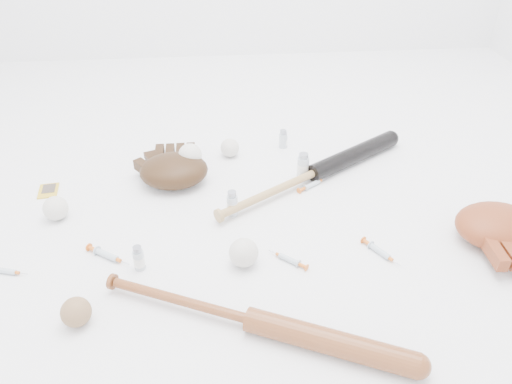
{
  "coord_description": "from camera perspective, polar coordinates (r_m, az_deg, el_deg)",
  "views": [
    {
      "loc": [
        -0.09,
        -1.19,
        0.93
      ],
      "look_at": [
        0.03,
        0.07,
        0.06
      ],
      "focal_mm": 35.0,
      "sensor_mm": 36.0,
      "label": 1
    }
  ],
  "objects": [
    {
      "name": "bat_dark",
      "position": [
        1.7,
        6.68,
        2.19
      ],
      "size": [
        0.74,
        0.5,
        0.06
      ],
      "primitive_type": null,
      "rotation": [
        0.0,
        0.0,
        0.57
      ],
      "color": "black",
      "rests_on": "ground"
    },
    {
      "name": "bat_wood",
      "position": [
        1.2,
        -0.63,
        -14.39
      ],
      "size": [
        0.75,
        0.39,
        0.06
      ],
      "primitive_type": null,
      "rotation": [
        0.0,
        0.0,
        -0.43
      ],
      "color": "brown",
      "rests_on": "ground"
    },
    {
      "name": "glove_dark",
      "position": [
        1.69,
        -9.37,
        2.49
      ],
      "size": [
        0.27,
        0.27,
        0.1
      ],
      "primitive_type": null,
      "rotation": [
        0.0,
        0.0,
        0.01
      ],
      "color": "#311D0D",
      "rests_on": "ground"
    },
    {
      "name": "glove_tan",
      "position": [
        1.58,
        25.91,
        -3.45
      ],
      "size": [
        0.3,
        0.3,
        0.1
      ],
      "primitive_type": null,
      "rotation": [
        0.0,
        0.0,
        3.09
      ],
      "color": "maroon",
      "rests_on": "ground"
    },
    {
      "name": "trading_card",
      "position": [
        1.78,
        -22.65,
        0.13
      ],
      "size": [
        0.07,
        0.09,
        0.0
      ],
      "primitive_type": "cube",
      "rotation": [
        0.0,
        0.0,
        0.12
      ],
      "color": "gold",
      "rests_on": "ground"
    },
    {
      "name": "pedestal",
      "position": [
        1.73,
        -7.4,
        2.49
      ],
      "size": [
        0.09,
        0.09,
        0.04
      ],
      "primitive_type": "cube",
      "rotation": [
        0.0,
        0.0,
        -0.29
      ],
      "color": "white",
      "rests_on": "ground"
    },
    {
      "name": "baseball_on_pedestal",
      "position": [
        1.7,
        -7.54,
        4.21
      ],
      "size": [
        0.08,
        0.08,
        0.08
      ],
      "primitive_type": "sphere",
      "color": "beige",
      "rests_on": "pedestal"
    },
    {
      "name": "baseball_left",
      "position": [
        1.62,
        -21.92,
        -1.74
      ],
      "size": [
        0.07,
        0.07,
        0.07
      ],
      "primitive_type": "sphere",
      "color": "beige",
      "rests_on": "ground"
    },
    {
      "name": "baseball_upper",
      "position": [
        1.83,
        -3.01,
        5.07
      ],
      "size": [
        0.07,
        0.07,
        0.07
      ],
      "primitive_type": "sphere",
      "color": "beige",
      "rests_on": "ground"
    },
    {
      "name": "baseball_mid",
      "position": [
        1.35,
        -1.42,
        -6.94
      ],
      "size": [
        0.08,
        0.08,
        0.08
      ],
      "primitive_type": "sphere",
      "color": "beige",
      "rests_on": "ground"
    },
    {
      "name": "baseball_aged",
      "position": [
        1.27,
        -19.88,
        -12.77
      ],
      "size": [
        0.07,
        0.07,
        0.07
      ],
      "primitive_type": "sphere",
      "color": "olive",
      "rests_on": "ground"
    },
    {
      "name": "syringe_0",
      "position": [
        1.44,
        -16.68,
        -6.91
      ],
      "size": [
        0.15,
        0.11,
        0.02
      ],
      "primitive_type": null,
      "rotation": [
        0.0,
        0.0,
        -0.6
      ],
      "color": "#ADBCC6",
      "rests_on": "ground"
    },
    {
      "name": "syringe_1",
      "position": [
        1.38,
        3.79,
        -7.7
      ],
      "size": [
        0.12,
        0.11,
        0.02
      ],
      "primitive_type": null,
      "rotation": [
        0.0,
        0.0,
        2.44
      ],
      "color": "#ADBCC6",
      "rests_on": "ground"
    },
    {
      "name": "syringe_2",
      "position": [
        1.67,
        6.41,
        0.84
      ],
      "size": [
        0.13,
        0.1,
        0.02
      ],
      "primitive_type": null,
      "rotation": [
        0.0,
        0.0,
        0.59
      ],
      "color": "#ADBCC6",
      "rests_on": "ground"
    },
    {
      "name": "syringe_3",
      "position": [
        1.44,
        13.97,
        -6.6
      ],
      "size": [
        0.1,
        0.14,
        0.02
      ],
      "primitive_type": null,
      "rotation": [
        0.0,
        0.0,
        -1.02
      ],
      "color": "#ADBCC6",
      "rests_on": "ground"
    },
    {
      "name": "syringe_4",
      "position": [
        1.84,
        9.98,
        3.86
      ],
      "size": [
        0.13,
        0.1,
        0.02
      ],
      "primitive_type": null,
      "rotation": [
        0.0,
        0.0,
        3.74
      ],
      "color": "#ADBCC6",
      "rests_on": "ground"
    },
    {
      "name": "syringe_5",
      "position": [
        1.5,
        -26.72,
        -8.07
      ],
      "size": [
        0.13,
        0.06,
        0.02
      ],
      "primitive_type": null,
      "rotation": [
        0.0,
        0.0,
        -0.28
      ],
      "color": "#ADBCC6",
      "rests_on": "ground"
    },
    {
      "name": "vial_0",
      "position": [
        1.89,
        3.17,
        6.06
      ],
      "size": [
        0.03,
        0.03,
        0.07
      ],
      "primitive_type": "cylinder",
      "color": "silver",
      "rests_on": "ground"
    },
    {
      "name": "vial_1",
      "position": [
        1.89,
        3.23,
        5.94
      ],
      "size": [
        0.02,
        0.02,
        0.06
      ],
      "primitive_type": "cylinder",
      "color": "silver",
      "rests_on": "ground"
    },
    {
      "name": "vial_2",
      "position": [
        1.52,
        -2.73,
        -1.28
      ],
      "size": [
        0.03,
        0.03,
        0.08
      ],
      "primitive_type": "cylinder",
      "color": "silver",
      "rests_on": "ground"
    },
    {
      "name": "vial_3",
      "position": [
        1.7,
        5.4,
        3.0
      ],
      "size": [
        0.04,
        0.04,
        0.09
      ],
      "primitive_type": "cylinder",
      "color": "silver",
      "rests_on": "ground"
    },
    {
      "name": "vial_4",
      "position": [
        1.37,
        -13.26,
        -7.32
      ],
      "size": [
        0.03,
        0.03,
        0.07
      ],
      "primitive_type": "cylinder",
      "color": "silver",
      "rests_on": "ground"
    },
    {
      "name": "vial_5",
      "position": [
        1.88,
        3.08,
        6.1
      ],
      "size": [
        0.03,
        0.03,
        0.07
      ],
      "primitive_type": "cylinder",
      "color": "silver",
      "rests_on": "ground"
    }
  ]
}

